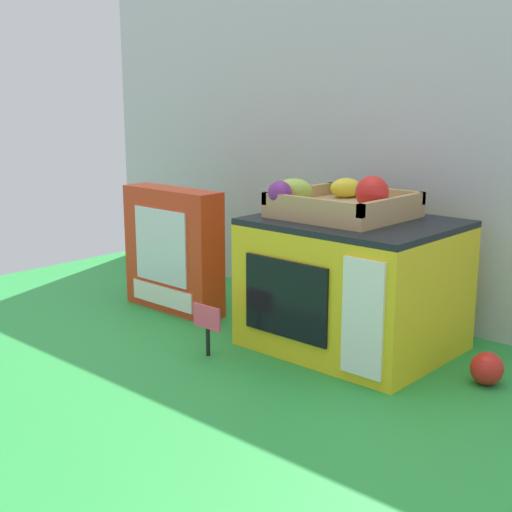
# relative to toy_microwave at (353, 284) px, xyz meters

# --- Properties ---
(ground_plane) EXTENTS (1.70, 1.70, 0.00)m
(ground_plane) POSITION_rel_toy_microwave_xyz_m (-0.19, -0.04, -0.13)
(ground_plane) COLOR green
(ground_plane) RESTS_ON ground
(display_back_panel) EXTENTS (1.61, 0.03, 0.79)m
(display_back_panel) POSITION_rel_toy_microwave_xyz_m (-0.19, 0.23, 0.27)
(display_back_panel) COLOR #B7BABF
(display_back_panel) RESTS_ON ground
(toy_microwave) EXTENTS (0.37, 0.31, 0.26)m
(toy_microwave) POSITION_rel_toy_microwave_xyz_m (0.00, 0.00, 0.00)
(toy_microwave) COLOR yellow
(toy_microwave) RESTS_ON ground
(food_groups_crate) EXTENTS (0.25, 0.23, 0.09)m
(food_groups_crate) POSITION_rel_toy_microwave_xyz_m (-0.04, 0.00, 0.15)
(food_groups_crate) COLOR tan
(food_groups_crate) RESTS_ON toy_microwave
(cookie_set_box) EXTENTS (0.27, 0.08, 0.28)m
(cookie_set_box) POSITION_rel_toy_microwave_xyz_m (-0.45, -0.07, 0.01)
(cookie_set_box) COLOR red
(cookie_set_box) RESTS_ON ground
(price_sign) EXTENTS (0.07, 0.01, 0.10)m
(price_sign) POSITION_rel_toy_microwave_xyz_m (-0.17, -0.23, -0.06)
(price_sign) COLOR black
(price_sign) RESTS_ON ground
(loose_toy_apple) EXTENTS (0.06, 0.06, 0.06)m
(loose_toy_apple) POSITION_rel_toy_microwave_xyz_m (0.28, 0.00, -0.10)
(loose_toy_apple) COLOR red
(loose_toy_apple) RESTS_ON ground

